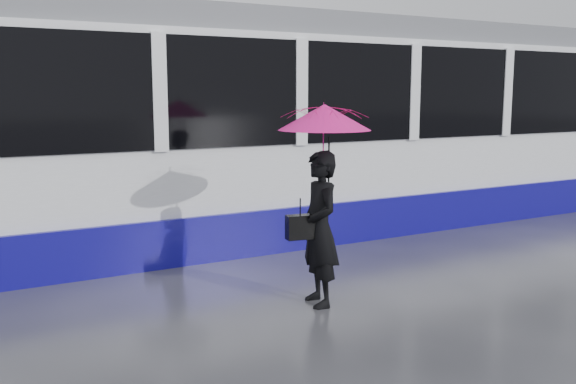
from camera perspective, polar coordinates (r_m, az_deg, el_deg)
ground at (r=7.93m, az=3.97°, el=-7.30°), size 90.00×90.00×0.00m
rails at (r=10.04m, az=-3.93°, el=-3.79°), size 34.00×1.51×0.02m
tram at (r=10.18m, az=0.05°, el=5.66°), size 26.00×2.56×3.35m
woman at (r=6.64m, az=2.81°, el=-3.29°), size 0.48×0.65×1.62m
umbrella at (r=6.53m, az=3.25°, el=5.04°), size 1.10×1.10×1.09m
handbag at (r=6.53m, az=1.09°, el=-3.12°), size 0.31×0.17×0.43m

